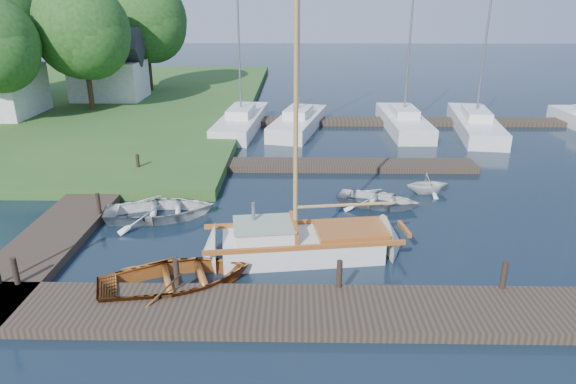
{
  "coord_description": "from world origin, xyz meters",
  "views": [
    {
      "loc": [
        0.3,
        -17.4,
        7.81
      ],
      "look_at": [
        0.0,
        0.0,
        1.2
      ],
      "focal_mm": 32.0,
      "sensor_mm": 36.0,
      "label": 1
    }
  ],
  "objects_px": {
    "mooring_post_2": "(339,274)",
    "tree_7": "(145,19)",
    "mooring_post_4": "(98,204)",
    "house_c": "(109,71)",
    "mooring_post_5": "(138,163)",
    "mooring_post_0": "(15,271)",
    "dinghy": "(177,275)",
    "tender_a": "(160,207)",
    "tender_c": "(378,197)",
    "tender_d": "(429,182)",
    "sailboat": "(306,245)",
    "mooring_post_1": "(177,272)",
    "marina_boat_3": "(403,120)",
    "marina_boat_0": "(241,120)",
    "mooring_post_3": "(504,275)",
    "tree_3": "(82,30)",
    "marina_boat_4": "(475,123)",
    "marina_boat_1": "(298,121)"
  },
  "relations": [
    {
      "from": "mooring_post_0",
      "to": "mooring_post_3",
      "type": "height_order",
      "value": "same"
    },
    {
      "from": "house_c",
      "to": "marina_boat_0",
      "type": "bearing_deg",
      "value": -35.06
    },
    {
      "from": "mooring_post_5",
      "to": "marina_boat_3",
      "type": "bearing_deg",
      "value": 34.21
    },
    {
      "from": "mooring_post_2",
      "to": "tree_7",
      "type": "distance_m",
      "value": 34.3
    },
    {
      "from": "dinghy",
      "to": "marina_boat_0",
      "type": "xyz_separation_m",
      "value": [
        -0.11,
        19.12,
        0.13
      ]
    },
    {
      "from": "mooring_post_2",
      "to": "marina_boat_4",
      "type": "distance_m",
      "value": 21.41
    },
    {
      "from": "marina_boat_3",
      "to": "dinghy",
      "type": "bearing_deg",
      "value": 151.43
    },
    {
      "from": "marina_boat_3",
      "to": "mooring_post_2",
      "type": "bearing_deg",
      "value": 163.34
    },
    {
      "from": "mooring_post_3",
      "to": "marina_boat_3",
      "type": "xyz_separation_m",
      "value": [
        1.04,
        19.54,
        -0.12
      ]
    },
    {
      "from": "sailboat",
      "to": "marina_boat_4",
      "type": "xyz_separation_m",
      "value": [
        10.73,
        16.57,
        0.21
      ]
    },
    {
      "from": "tender_d",
      "to": "marina_boat_4",
      "type": "height_order",
      "value": "marina_boat_4"
    },
    {
      "from": "tender_d",
      "to": "mooring_post_4",
      "type": "bearing_deg",
      "value": 96.77
    },
    {
      "from": "tender_a",
      "to": "tender_c",
      "type": "height_order",
      "value": "tender_a"
    },
    {
      "from": "mooring_post_5",
      "to": "tender_c",
      "type": "distance_m",
      "value": 11.08
    },
    {
      "from": "tender_c",
      "to": "marina_boat_4",
      "type": "height_order",
      "value": "marina_boat_4"
    },
    {
      "from": "sailboat",
      "to": "tree_7",
      "type": "bearing_deg",
      "value": 105.96
    },
    {
      "from": "tender_a",
      "to": "tender_d",
      "type": "xyz_separation_m",
      "value": [
        10.75,
        2.82,
        0.07
      ]
    },
    {
      "from": "tender_c",
      "to": "marina_boat_0",
      "type": "relative_size",
      "value": 0.27
    },
    {
      "from": "mooring_post_2",
      "to": "tender_d",
      "type": "height_order",
      "value": "mooring_post_2"
    },
    {
      "from": "house_c",
      "to": "tree_3",
      "type": "relative_size",
      "value": 0.6
    },
    {
      "from": "mooring_post_1",
      "to": "mooring_post_5",
      "type": "distance_m",
      "value": 10.77
    },
    {
      "from": "house_c",
      "to": "tree_7",
      "type": "height_order",
      "value": "tree_7"
    },
    {
      "from": "tree_7",
      "to": "tree_3",
      "type": "bearing_deg",
      "value": -104.04
    },
    {
      "from": "house_c",
      "to": "tree_3",
      "type": "xyz_separation_m",
      "value": [
        0.0,
        -3.95,
        3.23
      ]
    },
    {
      "from": "mooring_post_4",
      "to": "house_c",
      "type": "distance_m",
      "value": 23.16
    },
    {
      "from": "mooring_post_4",
      "to": "tender_d",
      "type": "height_order",
      "value": "mooring_post_4"
    },
    {
      "from": "mooring_post_3",
      "to": "mooring_post_5",
      "type": "height_order",
      "value": "same"
    },
    {
      "from": "dinghy",
      "to": "tree_7",
      "type": "xyz_separation_m",
      "value": [
        -8.92,
        30.75,
        5.76
      ]
    },
    {
      "from": "tender_d",
      "to": "tree_3",
      "type": "bearing_deg",
      "value": 46.24
    },
    {
      "from": "mooring_post_0",
      "to": "mooring_post_5",
      "type": "relative_size",
      "value": 1.0
    },
    {
      "from": "sailboat",
      "to": "dinghy",
      "type": "xyz_separation_m",
      "value": [
        -3.72,
        -2.14,
        0.1
      ]
    },
    {
      "from": "mooring_post_2",
      "to": "marina_boat_3",
      "type": "bearing_deg",
      "value": 74.18
    },
    {
      "from": "tree_7",
      "to": "mooring_post_3",
      "type": "bearing_deg",
      "value": -59.9
    },
    {
      "from": "tender_d",
      "to": "house_c",
      "type": "xyz_separation_m",
      "value": [
        -19.91,
        18.85,
        2.09
      ]
    },
    {
      "from": "mooring_post_3",
      "to": "sailboat",
      "type": "height_order",
      "value": "sailboat"
    },
    {
      "from": "mooring_post_5",
      "to": "marina_boat_0",
      "type": "bearing_deg",
      "value": 68.0
    },
    {
      "from": "mooring_post_1",
      "to": "tender_d",
      "type": "distance_m",
      "value": 12.08
    },
    {
      "from": "mooring_post_1",
      "to": "dinghy",
      "type": "height_order",
      "value": "mooring_post_1"
    },
    {
      "from": "dinghy",
      "to": "mooring_post_0",
      "type": "bearing_deg",
      "value": 74.2
    },
    {
      "from": "mooring_post_0",
      "to": "tender_d",
      "type": "bearing_deg",
      "value": 31.3
    },
    {
      "from": "mooring_post_5",
      "to": "mooring_post_0",
      "type": "bearing_deg",
      "value": -92.86
    },
    {
      "from": "marina_boat_0",
      "to": "mooring_post_0",
      "type": "bearing_deg",
      "value": 172.31
    },
    {
      "from": "mooring_post_5",
      "to": "sailboat",
      "type": "distance_m",
      "value": 10.75
    },
    {
      "from": "marina_boat_0",
      "to": "tree_7",
      "type": "bearing_deg",
      "value": 41.93
    },
    {
      "from": "tender_a",
      "to": "tree_7",
      "type": "height_order",
      "value": "tree_7"
    },
    {
      "from": "sailboat",
      "to": "marina_boat_3",
      "type": "height_order",
      "value": "marina_boat_3"
    },
    {
      "from": "sailboat",
      "to": "tender_a",
      "type": "distance_m",
      "value": 6.19
    },
    {
      "from": "mooring_post_5",
      "to": "marina_boat_0",
      "type": "relative_size",
      "value": 0.07
    },
    {
      "from": "tender_c",
      "to": "tender_d",
      "type": "bearing_deg",
      "value": -38.57
    },
    {
      "from": "marina_boat_1",
      "to": "tree_3",
      "type": "bearing_deg",
      "value": 88.22
    }
  ]
}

